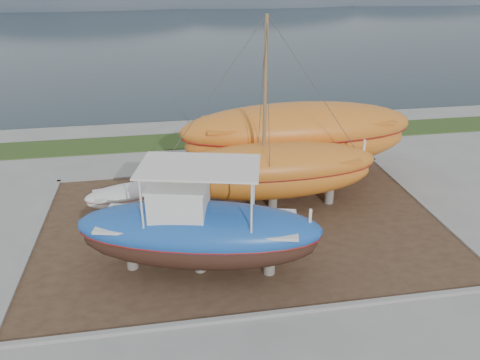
{
  "coord_description": "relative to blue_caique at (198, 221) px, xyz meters",
  "views": [
    {
      "loc": [
        -3.22,
        -14.21,
        11.01
      ],
      "look_at": [
        -0.13,
        4.0,
        2.31
      ],
      "focal_mm": 35.0,
      "sensor_mm": 36.0,
      "label": 1
    }
  ],
  "objects": [
    {
      "name": "ground",
      "position": [
        2.23,
        -0.83,
        -2.29
      ],
      "size": [
        140.0,
        140.0,
        0.0
      ],
      "primitive_type": "plane",
      "color": "gray",
      "rests_on": "ground"
    },
    {
      "name": "dirt_patch",
      "position": [
        2.23,
        3.17,
        -2.26
      ],
      "size": [
        18.0,
        12.0,
        0.06
      ],
      "primitive_type": "cube",
      "color": "#422D1E",
      "rests_on": "ground"
    },
    {
      "name": "curb_frame",
      "position": [
        2.23,
        3.17,
        -2.21
      ],
      "size": [
        18.6,
        12.6,
        0.15
      ],
      "primitive_type": null,
      "color": "gray",
      "rests_on": "ground"
    },
    {
      "name": "grass_strip",
      "position": [
        2.23,
        14.67,
        -2.25
      ],
      "size": [
        44.0,
        3.0,
        0.08
      ],
      "primitive_type": "cube",
      "color": "#284219",
      "rests_on": "ground"
    },
    {
      "name": "sea",
      "position": [
        2.23,
        69.17,
        -2.29
      ],
      "size": [
        260.0,
        100.0,
        0.04
      ],
      "primitive_type": null,
      "color": "#192B33",
      "rests_on": "ground"
    },
    {
      "name": "mountain_ridge",
      "position": [
        2.23,
        124.17,
        -2.29
      ],
      "size": [
        200.0,
        36.0,
        20.0
      ],
      "primitive_type": null,
      "color": "#333D49",
      "rests_on": "ground"
    },
    {
      "name": "blue_caique",
      "position": [
        0.0,
        0.0,
        0.0
      ],
      "size": [
        9.68,
        4.96,
        4.45
      ],
      "primitive_type": null,
      "rotation": [
        0.0,
        0.0,
        -0.23
      ],
      "color": "#1C54B2",
      "rests_on": "dirt_patch"
    },
    {
      "name": "white_dinghy",
      "position": [
        -2.89,
        5.51,
        -1.61
      ],
      "size": [
        4.36,
        2.4,
        1.24
      ],
      "primitive_type": null,
      "rotation": [
        0.0,
        0.0,
        0.22
      ],
      "color": "silver",
      "rests_on": "dirt_patch"
    },
    {
      "name": "orange_sailboat",
      "position": [
        3.96,
        4.58,
        2.26
      ],
      "size": [
        9.95,
        3.04,
        8.98
      ],
      "primitive_type": null,
      "rotation": [
        0.0,
        0.0,
        -0.01
      ],
      "color": "orange",
      "rests_on": "dirt_patch"
    },
    {
      "name": "orange_bare_hull",
      "position": [
        5.98,
        7.68,
        -0.17
      ],
      "size": [
        12.54,
        3.78,
        4.11
      ],
      "primitive_type": null,
      "rotation": [
        0.0,
        0.0,
        0.0
      ],
      "color": "orange",
      "rests_on": "dirt_patch"
    }
  ]
}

